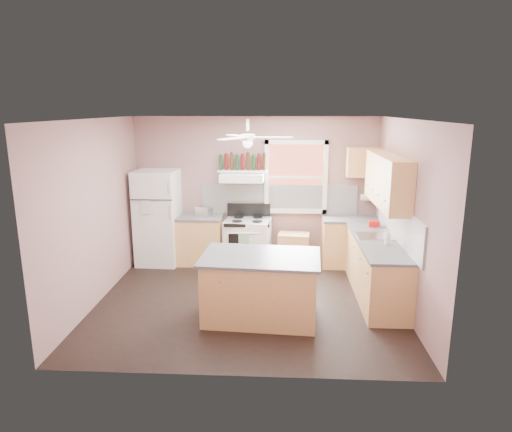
# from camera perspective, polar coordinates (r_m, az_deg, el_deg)

# --- Properties ---
(floor) EXTENTS (4.50, 4.50, 0.00)m
(floor) POSITION_cam_1_polar(r_m,az_deg,el_deg) (7.04, -0.96, -10.51)
(floor) COLOR black
(floor) RESTS_ON ground
(ceiling) EXTENTS (4.50, 4.50, 0.00)m
(ceiling) POSITION_cam_1_polar(r_m,az_deg,el_deg) (6.43, -1.05, 12.04)
(ceiling) COLOR white
(ceiling) RESTS_ON ground
(wall_back) EXTENTS (4.50, 0.05, 2.70)m
(wall_back) POSITION_cam_1_polar(r_m,az_deg,el_deg) (8.59, -0.06, 3.33)
(wall_back) COLOR #8B6562
(wall_back) RESTS_ON ground
(wall_right) EXTENTS (0.05, 4.00, 2.70)m
(wall_right) POSITION_cam_1_polar(r_m,az_deg,el_deg) (6.84, 18.38, 0.01)
(wall_right) COLOR #8B6562
(wall_right) RESTS_ON ground
(wall_left) EXTENTS (0.05, 4.00, 2.70)m
(wall_left) POSITION_cam_1_polar(r_m,az_deg,el_deg) (7.13, -19.55, 0.46)
(wall_left) COLOR #8B6562
(wall_left) RESTS_ON ground
(backsplash_back) EXTENTS (2.90, 0.03, 0.55)m
(backsplash_back) POSITION_cam_1_polar(r_m,az_deg,el_deg) (8.57, 2.94, 2.10)
(backsplash_back) COLOR white
(backsplash_back) RESTS_ON wall_back
(backsplash_right) EXTENTS (0.03, 2.60, 0.55)m
(backsplash_right) POSITION_cam_1_polar(r_m,az_deg,el_deg) (7.15, 17.35, -0.80)
(backsplash_right) COLOR white
(backsplash_right) RESTS_ON wall_right
(window_view) EXTENTS (1.00, 0.02, 1.20)m
(window_view) POSITION_cam_1_polar(r_m,az_deg,el_deg) (8.50, 5.00, 4.88)
(window_view) COLOR brown
(window_view) RESTS_ON wall_back
(window_frame) EXTENTS (1.16, 0.07, 1.36)m
(window_frame) POSITION_cam_1_polar(r_m,az_deg,el_deg) (8.47, 5.01, 4.86)
(window_frame) COLOR white
(window_frame) RESTS_ON wall_back
(refrigerator) EXTENTS (0.77, 0.75, 1.75)m
(refrigerator) POSITION_cam_1_polar(r_m,az_deg,el_deg) (8.61, -12.16, -0.17)
(refrigerator) COLOR white
(refrigerator) RESTS_ON floor
(base_cabinet_left) EXTENTS (0.90, 0.60, 0.86)m
(base_cabinet_left) POSITION_cam_1_polar(r_m,az_deg,el_deg) (8.61, -7.25, -3.05)
(base_cabinet_left) COLOR tan
(base_cabinet_left) RESTS_ON floor
(counter_left) EXTENTS (0.92, 0.62, 0.04)m
(counter_left) POSITION_cam_1_polar(r_m,az_deg,el_deg) (8.49, -7.34, -0.14)
(counter_left) COLOR #4D4D50
(counter_left) RESTS_ON base_cabinet_left
(toaster) EXTENTS (0.32, 0.26, 0.18)m
(toaster) POSITION_cam_1_polar(r_m,az_deg,el_deg) (8.43, -6.50, 0.56)
(toaster) COLOR silver
(toaster) RESTS_ON counter_left
(stove) EXTENTS (0.87, 0.72, 0.86)m
(stove) POSITION_cam_1_polar(r_m,az_deg,el_deg) (8.42, -1.02, -3.32)
(stove) COLOR white
(stove) RESTS_ON floor
(range_hood) EXTENTS (0.78, 0.50, 0.14)m
(range_hood) POSITION_cam_1_polar(r_m,az_deg,el_deg) (8.29, -1.75, 4.85)
(range_hood) COLOR white
(range_hood) RESTS_ON wall_back
(bottle_shelf) EXTENTS (0.90, 0.26, 0.03)m
(bottle_shelf) POSITION_cam_1_polar(r_m,az_deg,el_deg) (8.39, -1.69, 5.65)
(bottle_shelf) COLOR white
(bottle_shelf) RESTS_ON range_hood
(cart) EXTENTS (0.60, 0.44, 0.56)m
(cart) POSITION_cam_1_polar(r_m,az_deg,el_deg) (8.49, 4.72, -4.30)
(cart) COLOR tan
(cart) RESTS_ON floor
(base_cabinet_corner) EXTENTS (1.00, 0.60, 0.86)m
(base_cabinet_corner) POSITION_cam_1_polar(r_m,az_deg,el_deg) (8.57, 11.61, -3.30)
(base_cabinet_corner) COLOR tan
(base_cabinet_corner) RESTS_ON floor
(base_cabinet_right) EXTENTS (0.60, 2.20, 0.86)m
(base_cabinet_right) POSITION_cam_1_polar(r_m,az_deg,el_deg) (7.30, 14.76, -6.46)
(base_cabinet_right) COLOR tan
(base_cabinet_right) RESTS_ON floor
(counter_corner) EXTENTS (1.02, 0.62, 0.04)m
(counter_corner) POSITION_cam_1_polar(r_m,az_deg,el_deg) (8.45, 11.75, -0.37)
(counter_corner) COLOR #4D4D50
(counter_corner) RESTS_ON base_cabinet_corner
(counter_right) EXTENTS (0.62, 2.22, 0.04)m
(counter_right) POSITION_cam_1_polar(r_m,az_deg,el_deg) (7.16, 14.90, -3.06)
(counter_right) COLOR #4D4D50
(counter_right) RESTS_ON base_cabinet_right
(sink) EXTENTS (0.55, 0.45, 0.03)m
(sink) POSITION_cam_1_polar(r_m,az_deg,el_deg) (7.34, 14.60, -2.51)
(sink) COLOR silver
(sink) RESTS_ON counter_right
(faucet) EXTENTS (0.03, 0.03, 0.14)m
(faucet) POSITION_cam_1_polar(r_m,az_deg,el_deg) (7.35, 15.85, -1.95)
(faucet) COLOR silver
(faucet) RESTS_ON sink
(upper_cabinet_right) EXTENTS (0.33, 1.80, 0.76)m
(upper_cabinet_right) POSITION_cam_1_polar(r_m,az_deg,el_deg) (7.18, 16.11, 4.29)
(upper_cabinet_right) COLOR tan
(upper_cabinet_right) RESTS_ON wall_right
(upper_cabinet_corner) EXTENTS (0.60, 0.33, 0.52)m
(upper_cabinet_corner) POSITION_cam_1_polar(r_m,az_deg,el_deg) (8.43, 13.31, 6.57)
(upper_cabinet_corner) COLOR tan
(upper_cabinet_corner) RESTS_ON wall_back
(paper_towel) EXTENTS (0.26, 0.12, 0.12)m
(paper_towel) POSITION_cam_1_polar(r_m,az_deg,el_deg) (8.58, 13.83, 2.26)
(paper_towel) COLOR white
(paper_towel) RESTS_ON wall_back
(island) EXTENTS (1.57, 1.06, 0.86)m
(island) POSITION_cam_1_polar(r_m,az_deg,el_deg) (6.36, 0.59, -9.01)
(island) COLOR tan
(island) RESTS_ON floor
(island_top) EXTENTS (1.67, 1.15, 0.04)m
(island_top) POSITION_cam_1_polar(r_m,az_deg,el_deg) (6.20, 0.60, -5.16)
(island_top) COLOR #4D4D50
(island_top) RESTS_ON island
(ceiling_fan_hub) EXTENTS (0.20, 0.20, 0.08)m
(ceiling_fan_hub) POSITION_cam_1_polar(r_m,az_deg,el_deg) (6.44, -1.04, 9.82)
(ceiling_fan_hub) COLOR white
(ceiling_fan_hub) RESTS_ON ceiling
(soap_bottle) EXTENTS (0.13, 0.13, 0.24)m
(soap_bottle) POSITION_cam_1_polar(r_m,az_deg,el_deg) (6.91, 16.14, -2.53)
(soap_bottle) COLOR silver
(soap_bottle) RESTS_ON counter_right
(red_caddy) EXTENTS (0.19, 0.13, 0.10)m
(red_caddy) POSITION_cam_1_polar(r_m,az_deg,el_deg) (7.91, 14.53, -0.95)
(red_caddy) COLOR red
(red_caddy) RESTS_ON counter_right
(wine_bottles) EXTENTS (0.86, 0.06, 0.31)m
(wine_bottles) POSITION_cam_1_polar(r_m,az_deg,el_deg) (8.37, -1.67, 6.74)
(wine_bottles) COLOR #143819
(wine_bottles) RESTS_ON bottle_shelf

